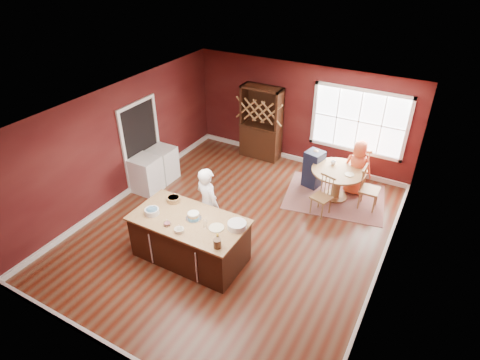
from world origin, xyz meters
name	(u,v)px	position (x,y,z in m)	size (l,w,h in m)	color
room_shell	(235,175)	(0.00, 0.00, 1.35)	(7.00, 7.00, 7.00)	brown
window	(359,121)	(1.50, 3.47, 1.50)	(2.36, 0.10, 1.66)	white
doorway	(142,145)	(-2.97, 0.60, 1.02)	(0.08, 1.26, 2.13)	white
kitchen_island	(190,239)	(-0.33, -1.17, 0.44)	(2.17, 1.13, 0.92)	black
dining_table	(337,178)	(1.48, 2.23, 0.53)	(1.24, 1.24, 0.75)	brown
baker	(208,204)	(-0.36, -0.47, 0.82)	(0.60, 0.39, 1.63)	white
layer_cake	(193,216)	(-0.26, -1.10, 0.98)	(0.30, 0.30, 0.12)	white
bowl_blue	(152,211)	(-1.03, -1.36, 0.97)	(0.27, 0.27, 0.10)	white
bowl_yellow	(174,199)	(-0.92, -0.83, 0.97)	(0.27, 0.27, 0.10)	#9D834A
bowl_pink	(167,224)	(-0.57, -1.50, 0.95)	(0.14, 0.14, 0.05)	white
bowl_olive	(179,230)	(-0.27, -1.54, 0.95)	(0.17, 0.17, 0.07)	beige
drinking_glass	(205,224)	(0.07, -1.21, 1.00)	(0.08, 0.08, 0.16)	white
dinner_plate	(216,228)	(0.26, -1.14, 0.93)	(0.28, 0.28, 0.02)	beige
white_tub	(237,225)	(0.58, -0.95, 0.98)	(0.34, 0.34, 0.12)	silver
stoneware_crock	(217,244)	(0.54, -1.56, 1.00)	(0.14, 0.14, 0.16)	brown
toy_figurine	(218,235)	(0.41, -1.34, 0.96)	(0.05, 0.05, 0.08)	gold
rug	(335,197)	(1.48, 2.23, 0.01)	(2.28, 1.76, 0.01)	brown
chair_east	(370,188)	(2.26, 2.18, 0.52)	(0.44, 0.42, 1.04)	brown
chair_south	(322,196)	(1.39, 1.42, 0.47)	(0.40, 0.38, 0.95)	#9B662E
chair_north	(359,166)	(1.77, 3.02, 0.55)	(0.46, 0.44, 1.09)	brown
seated_woman	(357,168)	(1.81, 2.66, 0.69)	(0.67, 0.44, 1.37)	#EF5F35
high_chair	(313,168)	(0.81, 2.46, 0.49)	(0.40, 0.40, 0.99)	black
toddler	(313,154)	(0.73, 2.58, 0.81)	(0.18, 0.14, 0.26)	#8CA5BF
table_plate	(349,175)	(1.76, 2.14, 0.76)	(0.22, 0.22, 0.02)	beige
table_cup	(333,163)	(1.29, 2.41, 0.80)	(0.12, 0.12, 0.09)	white
hutch	(261,123)	(-1.02, 3.22, 1.01)	(1.11, 0.46, 2.03)	#412618
washer	(146,175)	(-2.64, 0.28, 0.45)	(0.61, 0.59, 0.89)	white
dryer	(163,164)	(-2.64, 0.92, 0.43)	(0.59, 0.58, 0.86)	white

